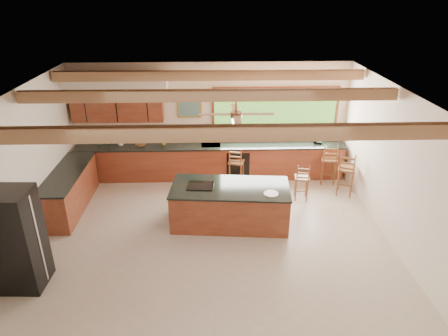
{
  "coord_description": "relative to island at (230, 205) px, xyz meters",
  "views": [
    {
      "loc": [
        0.03,
        -6.86,
        4.75
      ],
      "look_at": [
        0.28,
        0.8,
        1.22
      ],
      "focal_mm": 32.0,
      "sensor_mm": 36.0,
      "label": 1
    }
  ],
  "objects": [
    {
      "name": "ground",
      "position": [
        -0.4,
        -0.6,
        -0.44
      ],
      "size": [
        7.2,
        7.2,
        0.0
      ],
      "primitive_type": "plane",
      "color": "#C0B3A0",
      "rests_on": "ground"
    },
    {
      "name": "room_shell",
      "position": [
        -0.57,
        0.05,
        1.78
      ],
      "size": [
        7.27,
        6.54,
        3.02
      ],
      "color": "white",
      "rests_on": "ground"
    },
    {
      "name": "counter_run",
      "position": [
        -1.22,
        1.92,
        0.03
      ],
      "size": [
        7.12,
        3.1,
        1.22
      ],
      "color": "brown",
      "rests_on": "ground"
    },
    {
      "name": "island",
      "position": [
        0.0,
        0.0,
        0.0
      ],
      "size": [
        2.59,
        1.39,
        0.89
      ],
      "rotation": [
        0.0,
        0.0,
        -0.09
      ],
      "color": "brown",
      "rests_on": "ground"
    },
    {
      "name": "refrigerator",
      "position": [
        -3.62,
        -1.86,
        0.47
      ],
      "size": [
        0.73,
        0.71,
        1.81
      ],
      "rotation": [
        0.0,
        0.0,
        -0.04
      ],
      "color": "black",
      "rests_on": "ground"
    },
    {
      "name": "bar_stool_a",
      "position": [
        0.25,
        1.79,
        0.18
      ],
      "size": [
        0.46,
        0.46,
        1.04
      ],
      "rotation": [
        0.0,
        0.0,
        -0.27
      ],
      "color": "brown",
      "rests_on": "ground"
    },
    {
      "name": "bar_stool_b",
      "position": [
        1.76,
        0.95,
        0.12
      ],
      "size": [
        0.38,
        0.38,
        0.94
      ],
      "rotation": [
        0.0,
        0.0,
        -0.14
      ],
      "color": "brown",
      "rests_on": "ground"
    },
    {
      "name": "bar_stool_c",
      "position": [
        2.63,
        1.79,
        0.22
      ],
      "size": [
        0.45,
        0.45,
        1.11
      ],
      "rotation": [
        0.0,
        0.0,
        -0.14
      ],
      "color": "brown",
      "rests_on": "ground"
    },
    {
      "name": "bar_stool_d",
      "position": [
        2.9,
        1.15,
        0.24
      ],
      "size": [
        0.53,
        0.54,
        1.14
      ],
      "rotation": [
        0.0,
        0.0,
        -0.4
      ],
      "color": "brown",
      "rests_on": "ground"
    }
  ]
}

